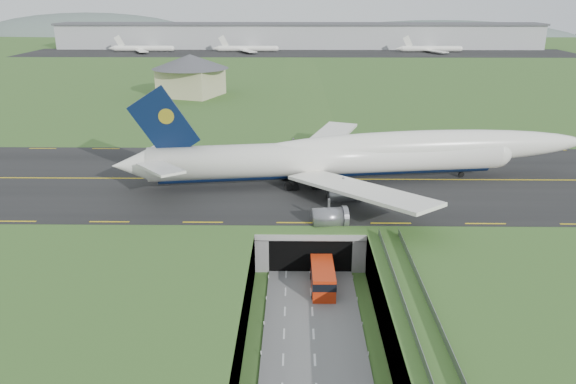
{
  "coord_description": "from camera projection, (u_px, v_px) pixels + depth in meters",
  "views": [
    {
      "loc": [
        -2.28,
        -65.15,
        38.22
      ],
      "look_at": [
        -3.39,
        20.0,
        8.2
      ],
      "focal_mm": 35.0,
      "sensor_mm": 36.0,
      "label": 1
    }
  ],
  "objects": [
    {
      "name": "service_building",
      "position": [
        191.0,
        71.0,
        186.0
      ],
      "size": [
        32.07,
        32.07,
        13.73
      ],
      "rotation": [
        0.0,
        0.0,
        -0.34
      ],
      "color": "#C2BB8C",
      "rests_on": "ground"
    },
    {
      "name": "taxiway",
      "position": [
        307.0,
        179.0,
        103.21
      ],
      "size": [
        800.0,
        44.0,
        0.18
      ],
      "primitive_type": "cube",
      "color": "black",
      "rests_on": "airfield_deck"
    },
    {
      "name": "guideway",
      "position": [
        431.0,
        355.0,
        54.19
      ],
      "size": [
        3.0,
        53.0,
        7.05
      ],
      "color": "#A8A8A3",
      "rests_on": "ground"
    },
    {
      "name": "trench_road",
      "position": [
        313.0,
        332.0,
        67.01
      ],
      "size": [
        12.0,
        75.0,
        0.2
      ],
      "primitive_type": "cube",
      "color": "slate",
      "rests_on": "ground"
    },
    {
      "name": "ground",
      "position": [
        312.0,
        301.0,
        74.11
      ],
      "size": [
        900.0,
        900.0,
        0.0
      ],
      "primitive_type": "plane",
      "color": "#375F26",
      "rests_on": "ground"
    },
    {
      "name": "distant_hills",
      "position": [
        373.0,
        47.0,
        480.16
      ],
      "size": [
        700.0,
        91.0,
        60.0
      ],
      "color": "slate",
      "rests_on": "ground"
    },
    {
      "name": "jumbo_jet",
      "position": [
        361.0,
        156.0,
        100.24
      ],
      "size": [
        85.89,
        56.27,
        18.81
      ],
      "rotation": [
        0.0,
        0.0,
        0.15
      ],
      "color": "white",
      "rests_on": "ground"
    },
    {
      "name": "cargo_terminal",
      "position": [
        299.0,
        36.0,
        351.83
      ],
      "size": [
        320.0,
        67.0,
        15.6
      ],
      "color": "#B2B2B2",
      "rests_on": "ground"
    },
    {
      "name": "shuttle_tram",
      "position": [
        323.0,
        278.0,
        76.29
      ],
      "size": [
        3.3,
        8.33,
        3.36
      ],
      "rotation": [
        0.0,
        0.0,
        0.01
      ],
      "color": "red",
      "rests_on": "ground"
    },
    {
      "name": "tunnel_portal",
      "position": [
        309.0,
        228.0,
        88.76
      ],
      "size": [
        17.0,
        22.3,
        6.0
      ],
      "color": "gray",
      "rests_on": "ground"
    },
    {
      "name": "airfield_deck",
      "position": [
        312.0,
        281.0,
        73.12
      ],
      "size": [
        800.0,
        800.0,
        6.0
      ],
      "primitive_type": "cube",
      "color": "gray",
      "rests_on": "ground"
    }
  ]
}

